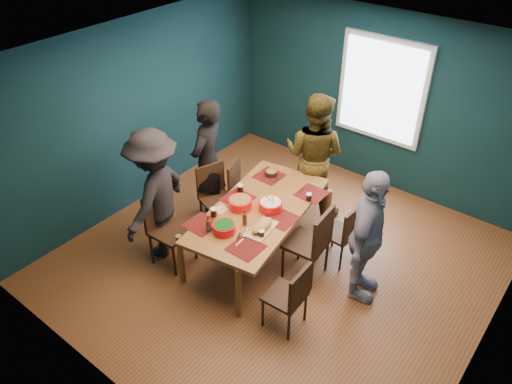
% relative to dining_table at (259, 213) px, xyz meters
% --- Properties ---
extents(room, '(5.01, 5.01, 2.71)m').
position_rel_dining_table_xyz_m(room, '(0.26, 0.36, 0.66)').
color(room, brown).
rests_on(room, ground).
extents(dining_table, '(1.34, 2.19, 0.78)m').
position_rel_dining_table_xyz_m(dining_table, '(0.00, 0.00, 0.00)').
color(dining_table, brown).
rests_on(dining_table, floor).
extents(chair_left_far, '(0.51, 0.51, 0.90)m').
position_rel_dining_table_xyz_m(chair_left_far, '(-0.73, 0.52, -0.18)').
color(chair_left_far, '#321C10').
rests_on(chair_left_far, floor).
extents(chair_left_mid, '(0.54, 0.54, 0.93)m').
position_rel_dining_table_xyz_m(chair_left_mid, '(-0.91, 0.17, -0.17)').
color(chair_left_mid, '#321C10').
rests_on(chair_left_mid, floor).
extents(chair_left_near, '(0.48, 0.48, 1.02)m').
position_rel_dining_table_xyz_m(chair_left_near, '(-0.90, -0.75, -0.12)').
color(chair_left_near, '#321C10').
rests_on(chair_left_near, floor).
extents(chair_right_far, '(0.41, 0.41, 0.87)m').
position_rel_dining_table_xyz_m(chair_right_far, '(0.90, 0.60, -0.20)').
color(chair_right_far, '#321C10').
rests_on(chair_right_far, floor).
extents(chair_right_mid, '(0.50, 0.50, 1.03)m').
position_rel_dining_table_xyz_m(chair_right_mid, '(0.75, 0.10, -0.11)').
color(chair_right_mid, '#321C10').
rests_on(chair_right_mid, floor).
extents(chair_right_near, '(0.42, 0.42, 0.89)m').
position_rel_dining_table_xyz_m(chair_right_near, '(1.00, -0.71, -0.19)').
color(chair_right_near, '#321C10').
rests_on(chair_right_near, floor).
extents(person_far_left, '(0.59, 0.75, 1.81)m').
position_rel_dining_table_xyz_m(person_far_left, '(-1.12, 0.29, 0.19)').
color(person_far_left, black).
rests_on(person_far_left, floor).
extents(person_back, '(0.98, 0.81, 1.83)m').
position_rel_dining_table_xyz_m(person_back, '(-0.05, 1.32, 0.21)').
color(person_back, black).
rests_on(person_back, floor).
extents(person_right, '(0.65, 1.08, 1.72)m').
position_rel_dining_table_xyz_m(person_right, '(1.35, 0.24, 0.15)').
color(person_right, white).
rests_on(person_right, floor).
extents(person_near_left, '(0.95, 1.29, 1.78)m').
position_rel_dining_table_xyz_m(person_near_left, '(-1.10, -0.69, 0.18)').
color(person_near_left, black).
rests_on(person_near_left, floor).
extents(bowl_salad, '(0.29, 0.29, 0.12)m').
position_rel_dining_table_xyz_m(bowl_salad, '(-0.20, -0.12, 0.14)').
color(bowl_salad, red).
rests_on(bowl_salad, dining_table).
extents(bowl_dumpling, '(0.29, 0.29, 0.27)m').
position_rel_dining_table_xyz_m(bowl_dumpling, '(0.12, 0.07, 0.14)').
color(bowl_dumpling, red).
rests_on(bowl_dumpling, dining_table).
extents(bowl_herbs, '(0.27, 0.27, 0.12)m').
position_rel_dining_table_xyz_m(bowl_herbs, '(-0.04, -0.61, 0.14)').
color(bowl_herbs, red).
rests_on(bowl_herbs, dining_table).
extents(cutting_board, '(0.29, 0.54, 0.12)m').
position_rel_dining_table_xyz_m(cutting_board, '(0.29, -0.31, 0.13)').
color(cutting_board, tan).
rests_on(cutting_board, dining_table).
extents(small_bowl, '(0.17, 0.17, 0.07)m').
position_rel_dining_table_xyz_m(small_bowl, '(-0.33, 0.70, 0.11)').
color(small_bowl, black).
rests_on(small_bowl, dining_table).
extents(beer_bottle_a, '(0.06, 0.06, 0.22)m').
position_rel_dining_table_xyz_m(beer_bottle_a, '(-0.19, -0.70, 0.15)').
color(beer_bottle_a, '#4C270D').
rests_on(beer_bottle_a, dining_table).
extents(beer_bottle_b, '(0.06, 0.06, 0.22)m').
position_rel_dining_table_xyz_m(beer_bottle_b, '(0.06, -0.35, 0.16)').
color(beer_bottle_b, '#4C270D').
rests_on(beer_bottle_b, dining_table).
extents(cola_glass_a, '(0.08, 0.08, 0.11)m').
position_rel_dining_table_xyz_m(cola_glass_a, '(-0.33, -0.46, 0.13)').
color(cola_glass_a, black).
rests_on(cola_glass_a, dining_table).
extents(cola_glass_b, '(0.07, 0.07, 0.09)m').
position_rel_dining_table_xyz_m(cola_glass_b, '(0.36, -0.41, 0.12)').
color(cola_glass_b, black).
rests_on(cola_glass_b, dining_table).
extents(cola_glass_c, '(0.07, 0.07, 0.10)m').
position_rel_dining_table_xyz_m(cola_glass_c, '(0.39, 0.52, 0.13)').
color(cola_glass_c, black).
rests_on(cola_glass_c, dining_table).
extents(cola_glass_d, '(0.08, 0.08, 0.11)m').
position_rel_dining_table_xyz_m(cola_glass_d, '(-0.40, 0.13, 0.14)').
color(cola_glass_d, black).
rests_on(cola_glass_d, dining_table).
extents(napkin_a, '(0.18, 0.18, 0.00)m').
position_rel_dining_table_xyz_m(napkin_a, '(0.40, 0.06, 0.08)').
color(napkin_a, '#E27C5F').
rests_on(napkin_a, dining_table).
extents(napkin_b, '(0.18, 0.18, 0.00)m').
position_rel_dining_table_xyz_m(napkin_b, '(-0.35, -0.30, 0.08)').
color(napkin_b, '#E27C5F').
rests_on(napkin_b, dining_table).
extents(napkin_c, '(0.16, 0.16, 0.00)m').
position_rel_dining_table_xyz_m(napkin_c, '(0.38, -0.67, 0.08)').
color(napkin_c, '#E27C5F').
rests_on(napkin_c, dining_table).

